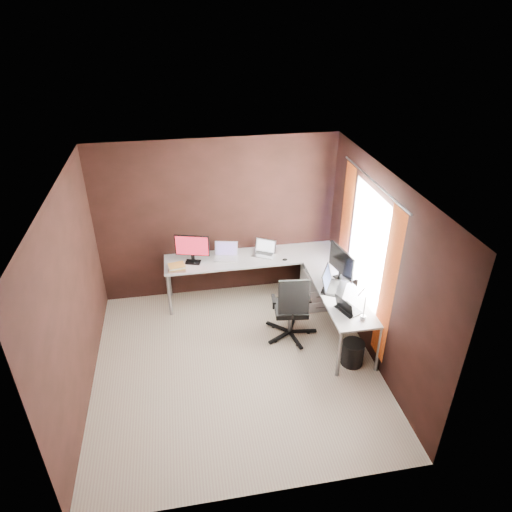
{
  "coord_description": "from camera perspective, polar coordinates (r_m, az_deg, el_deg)",
  "views": [
    {
      "loc": [
        -0.52,
        -4.43,
        4.21
      ],
      "look_at": [
        0.44,
        0.95,
        1.06
      ],
      "focal_mm": 32.0,
      "sensor_mm": 36.0,
      "label": 1
    }
  ],
  "objects": [
    {
      "name": "room",
      "position": [
        5.44,
        0.66,
        -2.67
      ],
      "size": [
        3.6,
        3.6,
        2.5
      ],
      "color": "#C3B898",
      "rests_on": "ground"
    },
    {
      "name": "desk",
      "position": [
        6.65,
        3.32,
        -2.15
      ],
      "size": [
        2.65,
        2.25,
        0.73
      ],
      "color": "silver",
      "rests_on": "ground"
    },
    {
      "name": "drawer_pedestal",
      "position": [
        7.09,
        7.66,
        -3.82
      ],
      "size": [
        0.42,
        0.5,
        0.6
      ],
      "primitive_type": "cube",
      "color": "silver",
      "rests_on": "ground"
    },
    {
      "name": "monitor_left",
      "position": [
        6.75,
        -7.99,
        1.07
      ],
      "size": [
        0.5,
        0.2,
        0.44
      ],
      "rotation": [
        0.0,
        0.0,
        -0.27
      ],
      "color": "black",
      "rests_on": "desk"
    },
    {
      "name": "monitor_right",
      "position": [
        6.36,
        10.66,
        -0.85
      ],
      "size": [
        0.19,
        0.58,
        0.48
      ],
      "rotation": [
        0.0,
        0.0,
        1.78
      ],
      "color": "black",
      "rests_on": "desk"
    },
    {
      "name": "laptop_white",
      "position": [
        6.92,
        -3.77,
        0.2
      ],
      "size": [
        0.39,
        0.32,
        0.23
      ],
      "rotation": [
        0.0,
        0.0,
        -0.22
      ],
      "color": "silver",
      "rests_on": "desk"
    },
    {
      "name": "laptop_silver",
      "position": [
        7.0,
        1.06,
        0.61
      ],
      "size": [
        0.4,
        0.37,
        0.22
      ],
      "rotation": [
        0.0,
        0.0,
        -0.52
      ],
      "color": "silver",
      "rests_on": "desk"
    },
    {
      "name": "laptop_black_big",
      "position": [
        6.28,
        9.4,
        -3.49
      ],
      "size": [
        0.46,
        0.51,
        0.28
      ],
      "rotation": [
        0.0,
        0.0,
        1.06
      ],
      "color": "black",
      "rests_on": "desk"
    },
    {
      "name": "laptop_black_small",
      "position": [
        5.89,
        11.26,
        -6.38
      ],
      "size": [
        0.32,
        0.37,
        0.21
      ],
      "rotation": [
        0.0,
        0.0,
        1.95
      ],
      "color": "black",
      "rests_on": "desk"
    },
    {
      "name": "book_stack",
      "position": [
        6.71,
        -9.87,
        -1.39
      ],
      "size": [
        0.27,
        0.22,
        0.08
      ],
      "rotation": [
        0.0,
        0.0,
        0.09
      ],
      "color": "#B1785F",
      "rests_on": "desk"
    },
    {
      "name": "mouse_left",
      "position": [
        6.71,
        -9.36,
        -1.52
      ],
      "size": [
        0.11,
        0.09,
        0.04
      ],
      "primitive_type": "ellipsoid",
      "rotation": [
        0.0,
        0.0,
        -0.41
      ],
      "color": "black",
      "rests_on": "desk"
    },
    {
      "name": "mouse_corner",
      "position": [
        6.85,
        3.62,
        -0.45
      ],
      "size": [
        0.1,
        0.08,
        0.03
      ],
      "primitive_type": "ellipsoid",
      "rotation": [
        0.0,
        0.0,
        -0.33
      ],
      "color": "black",
      "rests_on": "desk"
    },
    {
      "name": "desk_lamp",
      "position": [
        5.65,
        12.73,
        -4.77
      ],
      "size": [
        0.18,
        0.21,
        0.53
      ],
      "rotation": [
        0.0,
        0.0,
        -0.1
      ],
      "color": "slate",
      "rests_on": "desk"
    },
    {
      "name": "office_chair",
      "position": [
        6.4,
        4.36,
        -7.8
      ],
      "size": [
        0.57,
        0.58,
        1.03
      ],
      "rotation": [
        0.0,
        0.0,
        -0.12
      ],
      "color": "black",
      "rests_on": "ground"
    },
    {
      "name": "wastebasket",
      "position": [
        6.17,
        11.97,
        -11.77
      ],
      "size": [
        0.32,
        0.32,
        0.33
      ],
      "primitive_type": "cylinder",
      "rotation": [
        0.0,
        0.0,
        0.11
      ],
      "color": "black",
      "rests_on": "ground"
    }
  ]
}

